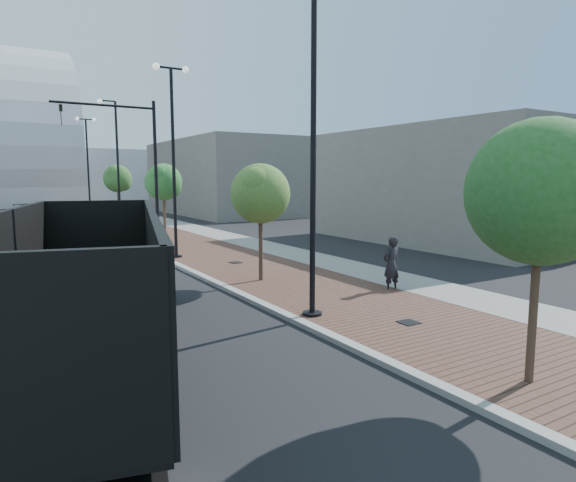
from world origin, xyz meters
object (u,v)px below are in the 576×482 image
white_sedan (99,243)px  dark_car_mid (3,224)px  dump_truck (97,284)px  pedestrian (391,264)px

white_sedan → dark_car_mid: (-3.81, 14.57, -0.03)m
dump_truck → white_sedan: dump_truck is taller
dump_truck → dark_car_mid: 27.57m
white_sedan → pedestrian: 14.75m
white_sedan → dark_car_mid: size_ratio=0.88×
dump_truck → white_sedan: bearing=93.9°
dark_car_mid → pedestrian: (11.27, -27.28, 0.24)m
white_sedan → pedestrian: pedestrian is taller
dark_car_mid → pedestrian: bearing=-69.3°
white_sedan → dark_car_mid: 15.06m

